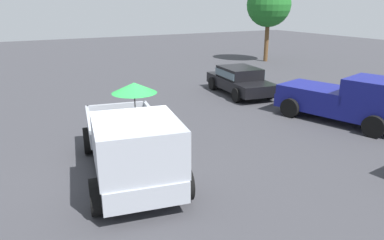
% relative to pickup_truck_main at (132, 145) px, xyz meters
% --- Properties ---
extents(ground_plane, '(80.00, 80.00, 0.00)m').
position_rel_pickup_truck_main_xyz_m(ground_plane, '(-0.46, 0.07, -0.97)').
color(ground_plane, '#38383D').
extents(pickup_truck_main, '(5.31, 3.00, 2.33)m').
position_rel_pickup_truck_main_xyz_m(pickup_truck_main, '(0.00, 0.00, 0.00)').
color(pickup_truck_main, black).
rests_on(pickup_truck_main, ground).
extents(pickup_truck_red, '(5.11, 3.15, 1.80)m').
position_rel_pickup_truck_main_xyz_m(pickup_truck_red, '(-0.70, 8.75, -0.10)').
color(pickup_truck_red, black).
rests_on(pickup_truck_red, ground).
extents(parked_sedan_near, '(4.50, 2.41, 1.33)m').
position_rel_pickup_truck_main_xyz_m(parked_sedan_near, '(-6.33, 7.87, -0.23)').
color(parked_sedan_near, black).
rests_on(parked_sedan_near, ground).
extents(tree_by_lot, '(3.30, 3.30, 5.89)m').
position_rel_pickup_truck_main_xyz_m(tree_by_lot, '(-14.14, 16.01, 3.24)').
color(tree_by_lot, brown).
rests_on(tree_by_lot, ground).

